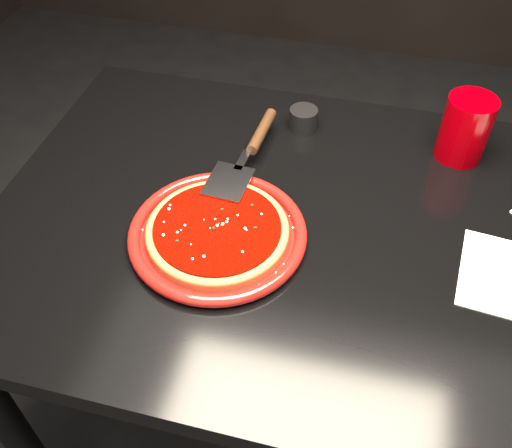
# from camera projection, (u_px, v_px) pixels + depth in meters

# --- Properties ---
(floor) EXTENTS (4.00, 4.00, 0.01)m
(floor) POSITION_uv_depth(u_px,v_px,m) (301.00, 419.00, 1.54)
(floor) COLOR black
(floor) RESTS_ON ground
(table) EXTENTS (1.20, 0.80, 0.75)m
(table) POSITION_uv_depth(u_px,v_px,m) (311.00, 343.00, 1.27)
(table) COLOR black
(table) RESTS_ON floor
(plate) EXTENTS (0.38, 0.38, 0.02)m
(plate) POSITION_uv_depth(u_px,v_px,m) (218.00, 234.00, 0.97)
(plate) COLOR maroon
(plate) RESTS_ON table
(pizza_crust) EXTENTS (0.31, 0.31, 0.01)m
(pizza_crust) POSITION_uv_depth(u_px,v_px,m) (218.00, 232.00, 0.97)
(pizza_crust) COLOR brown
(pizza_crust) RESTS_ON plate
(pizza_crust_rim) EXTENTS (0.31, 0.31, 0.02)m
(pizza_crust_rim) POSITION_uv_depth(u_px,v_px,m) (217.00, 230.00, 0.97)
(pizza_crust_rim) COLOR brown
(pizza_crust_rim) RESTS_ON plate
(pizza_sauce) EXTENTS (0.27, 0.27, 0.01)m
(pizza_sauce) POSITION_uv_depth(u_px,v_px,m) (217.00, 228.00, 0.96)
(pizza_sauce) COLOR #610500
(pizza_sauce) RESTS_ON plate
(parmesan_dusting) EXTENTS (0.21, 0.21, 0.01)m
(parmesan_dusting) POSITION_uv_depth(u_px,v_px,m) (217.00, 225.00, 0.96)
(parmesan_dusting) COLOR #FFF5C6
(parmesan_dusting) RESTS_ON plate
(basil_flecks) EXTENTS (0.19, 0.19, 0.00)m
(basil_flecks) POSITION_uv_depth(u_px,v_px,m) (217.00, 226.00, 0.96)
(basil_flecks) COLOR black
(basil_flecks) RESTS_ON plate
(pizza_server) EXTENTS (0.11, 0.32, 0.02)m
(pizza_server) POSITION_uv_depth(u_px,v_px,m) (247.00, 153.00, 1.08)
(pizza_server) COLOR #B3B5BA
(pizza_server) RESTS_ON plate
(cup) EXTENTS (0.11, 0.11, 0.13)m
(cup) POSITION_uv_depth(u_px,v_px,m) (465.00, 128.00, 1.09)
(cup) COLOR #8D0005
(cup) RESTS_ON table
(ramekin) EXTENTS (0.08, 0.08, 0.04)m
(ramekin) POSITION_uv_depth(u_px,v_px,m) (303.00, 119.00, 1.18)
(ramekin) COLOR black
(ramekin) RESTS_ON table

